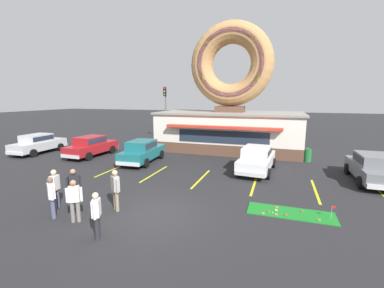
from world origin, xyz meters
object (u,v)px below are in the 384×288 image
Objects in this scene: car_red at (91,145)px; pedestrian_clipboard_woman at (97,213)px; traffic_light_pole at (165,106)px; car_silver at (38,143)px; pedestrian_blue_sweater_man at (115,188)px; pedestrian_leather_jacket_man at (74,186)px; car_grey at (373,167)px; pedestrian_hooded_kid at (74,199)px; putting_flag_pin at (333,209)px; car_white at (257,158)px; car_teal at (142,150)px; pedestrian_beanie_man at (55,187)px; pedestrian_crossing_woman at (52,195)px; trash_bin at (307,155)px; golf_ball at (273,212)px.

car_red is 13.13m from pedestrian_clipboard_woman.
car_silver is at bearing -125.98° from traffic_light_pole.
pedestrian_blue_sweater_man is 1.87m from pedestrian_leather_jacket_man.
traffic_light_pole is at bearing 150.12° from car_grey.
putting_flag_pin is at bearing 19.80° from pedestrian_hooded_kid.
car_white is 1.00× the size of car_teal.
traffic_light_pole reaches higher than putting_flag_pin.
car_white is (-3.34, 5.76, 0.43)m from putting_flag_pin.
pedestrian_beanie_man is at bearing -79.88° from traffic_light_pole.
car_grey is at bearing -29.88° from traffic_light_pole.
car_silver is 1.01× the size of car_grey.
pedestrian_crossing_woman is at bearing -145.09° from pedestrian_blue_sweater_man.
car_grey reaches higher than putting_flag_pin.
pedestrian_blue_sweater_man is (-8.29, -1.94, 0.52)m from putting_flag_pin.
pedestrian_beanie_man is (-2.50, -0.66, -0.03)m from pedestrian_blue_sweater_man.
car_grey is 19.05m from car_red.
car_silver is at bearing 165.63° from putting_flag_pin.
pedestrian_hooded_kid reaches higher than car_teal.
pedestrian_clipboard_woman is at bearing -22.93° from pedestrian_beanie_man.
pedestrian_blue_sweater_man is at bearing -125.38° from trash_bin.
car_teal is at bearing -179.44° from car_grey.
pedestrian_blue_sweater_man reaches higher than trash_bin.
pedestrian_crossing_woman reaches higher than car_silver.
car_white is 10.50m from pedestrian_leather_jacket_man.
pedestrian_crossing_woman is (-1.09, -0.01, -0.00)m from pedestrian_hooded_kid.
golf_ball is 0.01× the size of traffic_light_pole.
pedestrian_beanie_man is at bearing -165.23° from pedestrian_blue_sweater_man.
car_silver is 17.84m from car_white.
trash_bin is at bearing 11.27° from car_silver.
car_grey is at bearing -0.96° from car_red.
pedestrian_hooded_kid is (2.20, -8.80, 0.03)m from car_teal.
car_white is (17.83, 0.33, 0.00)m from car_silver.
traffic_light_pole is (-16.84, 9.67, 2.84)m from car_grey.
pedestrian_leather_jacket_man is (-1.00, 1.04, 0.03)m from pedestrian_hooded_kid.
traffic_light_pole is at bearing 132.38° from putting_flag_pin.
pedestrian_blue_sweater_man is at bearing 57.91° from pedestrian_hooded_kid.
golf_ball is at bearing -130.68° from car_grey.
golf_ball is 0.01× the size of car_red.
car_red is 10.14m from pedestrian_beanie_man.
pedestrian_beanie_man is 1.03× the size of pedestrian_crossing_woman.
pedestrian_leather_jacket_man is 15.57m from trash_bin.
car_teal is 4.79× the size of trash_bin.
golf_ball is 0.01× the size of car_grey.
putting_flag_pin is 0.34× the size of pedestrian_hooded_kid.
car_grey is (6.19, -0.10, 0.00)m from car_white.
pedestrian_beanie_man is 0.29× the size of traffic_light_pole.
putting_flag_pin is at bearing -59.88° from car_white.
pedestrian_clipboard_woman is 20.51m from traffic_light_pole.
pedestrian_hooded_kid is 1.03× the size of pedestrian_clipboard_woman.
golf_ball is at bearing 24.07° from pedestrian_hooded_kid.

